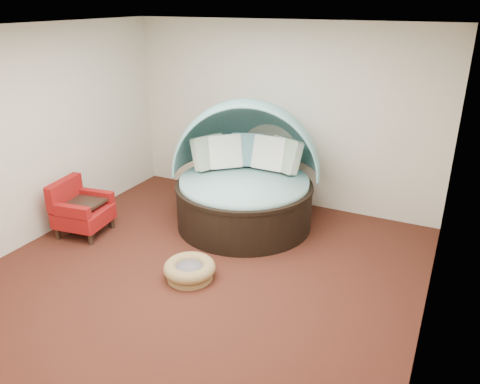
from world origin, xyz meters
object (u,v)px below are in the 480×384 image
at_px(canopy_daybed, 245,168).
at_px(red_armchair, 80,210).
at_px(side_table, 88,211).
at_px(pet_basket, 190,270).

relative_size(canopy_daybed, red_armchair, 3.27).
height_order(canopy_daybed, side_table, canopy_daybed).
bearing_deg(red_armchair, canopy_daybed, 27.42).
distance_m(canopy_daybed, side_table, 2.30).
distance_m(pet_basket, side_table, 1.98).
xyz_separation_m(canopy_daybed, pet_basket, (0.08, -1.68, -0.72)).
distance_m(canopy_daybed, red_armchair, 2.38).
bearing_deg(canopy_daybed, side_table, -165.54).
relative_size(red_armchair, side_table, 1.47).
bearing_deg(side_table, pet_basket, -12.31).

